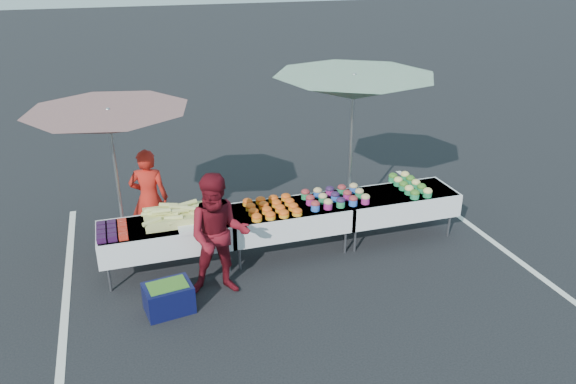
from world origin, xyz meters
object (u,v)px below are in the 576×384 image
object	(u,v)px
customer	(219,236)
storage_bin	(169,297)
umbrella_right	(354,88)
table_right	(396,202)
umbrella_left	(109,123)
table_center	(288,217)
vendor	(149,198)
table_left	(166,235)

from	to	relation	value
customer	storage_bin	size ratio (longest dim) A/B	2.63
umbrella_right	storage_bin	xyz separation A→B (m)	(-3.14, -1.55, -2.12)
table_right	customer	bearing A→B (deg)	-165.89
umbrella_left	umbrella_right	size ratio (longest dim) A/B	0.93
table_right	umbrella_right	world-z (taller)	umbrella_right
customer	umbrella_right	distance (m)	3.12
table_center	vendor	size ratio (longest dim) A/B	1.18
table_left	umbrella_left	distance (m)	1.72
table_left	table_center	xyz separation A→B (m)	(1.80, 0.00, 0.00)
table_right	umbrella_right	bearing A→B (deg)	135.15
table_left	table_right	xyz separation A→B (m)	(3.60, 0.00, 0.00)
table_right	customer	world-z (taller)	customer
umbrella_right	vendor	bearing A→B (deg)	174.58
umbrella_right	table_center	bearing A→B (deg)	-155.27
vendor	storage_bin	bearing A→B (deg)	104.84
table_right	table_center	bearing A→B (deg)	180.00
umbrella_right	storage_bin	bearing A→B (deg)	-153.69
table_right	umbrella_left	xyz separation A→B (m)	(-4.17, 0.62, 1.50)
umbrella_left	table_left	bearing A→B (deg)	-47.47
customer	umbrella_right	world-z (taller)	umbrella_right
table_right	vendor	distance (m)	3.84
table_center	customer	bearing A→B (deg)	-147.66
customer	umbrella_left	size ratio (longest dim) A/B	0.65
table_left	table_right	size ratio (longest dim) A/B	1.00
table_left	vendor	distance (m)	0.90
storage_bin	customer	bearing A→B (deg)	9.62
customer	umbrella_left	bearing A→B (deg)	142.11
table_right	storage_bin	xyz separation A→B (m)	(-3.71, -0.99, -0.38)
vendor	umbrella_left	xyz separation A→B (m)	(-0.43, -0.25, 1.30)
table_right	customer	xyz separation A→B (m)	(-2.98, -0.75, 0.27)
storage_bin	umbrella_right	bearing A→B (deg)	17.88
umbrella_left	storage_bin	bearing A→B (deg)	-74.17
table_center	umbrella_right	xyz separation A→B (m)	(1.23, 0.57, 1.74)
vendor	customer	xyz separation A→B (m)	(0.75, -1.62, 0.06)
table_left	customer	world-z (taller)	customer
vendor	umbrella_right	xyz separation A→B (m)	(3.17, -0.30, 1.53)
table_left	customer	xyz separation A→B (m)	(0.62, -0.75, 0.27)
table_left	customer	bearing A→B (deg)	-50.63
umbrella_left	storage_bin	xyz separation A→B (m)	(0.46, -1.61, -1.89)
table_left	umbrella_left	xyz separation A→B (m)	(-0.57, 0.62, 1.50)
table_right	umbrella_left	size ratio (longest dim) A/B	0.71
table_right	storage_bin	size ratio (longest dim) A/B	2.87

